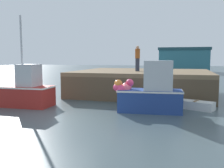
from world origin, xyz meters
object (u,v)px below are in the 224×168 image
(fishing_boat_near_left, at_px, (24,91))
(dockworker, at_px, (137,58))
(fishing_boat_near_right, at_px, (150,92))
(rowboat, at_px, (196,105))

(fishing_boat_near_left, relative_size, dockworker, 2.75)
(fishing_boat_near_right, relative_size, rowboat, 1.76)
(fishing_boat_near_left, height_order, dockworker, fishing_boat_near_left)
(fishing_boat_near_left, bearing_deg, rowboat, 10.93)
(fishing_boat_near_left, distance_m, fishing_boat_near_right, 6.86)
(fishing_boat_near_left, height_order, rowboat, fishing_boat_near_left)
(dockworker, bearing_deg, fishing_boat_near_right, -72.76)
(fishing_boat_near_right, relative_size, dockworker, 1.89)
(fishing_boat_near_left, relative_size, fishing_boat_near_right, 1.45)
(rowboat, relative_size, dockworker, 1.08)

